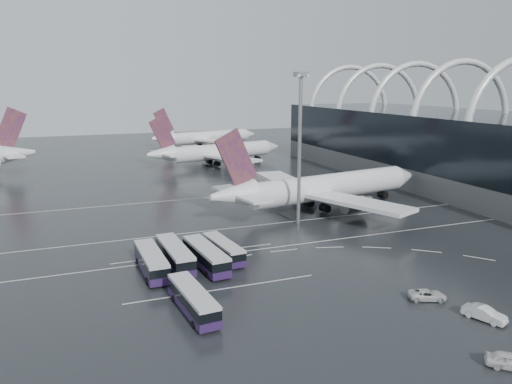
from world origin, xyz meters
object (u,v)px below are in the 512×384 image
object	(u,v)px
bus_row_near_a	(151,261)
bus_row_near_c	(206,256)
van_curve_b	(511,361)
gse_cart_belly_a	(345,200)
airliner_main	(321,188)
gse_cart_belly_e	(307,195)
airliner_gate_c	(204,138)
bus_row_near_d	(223,249)
airliner_gate_b	(215,152)
van_curve_c	(484,314)
bus_row_near_b	(175,255)
gse_cart_belly_b	(351,190)
gse_cart_belly_d	(368,199)
floodlight_mast	(300,130)
bus_row_far_a	(193,300)
van_curve_a	(427,295)

from	to	relation	value
bus_row_near_a	bus_row_near_c	xyz separation A→B (m)	(8.41, -0.77, 0.03)
van_curve_b	gse_cart_belly_a	world-z (taller)	van_curve_b
airliner_main	gse_cart_belly_e	xyz separation A→B (m)	(2.88, 12.38, -4.41)
airliner_gate_c	bus_row_near_d	xyz separation A→B (m)	(-35.09, -137.61, -2.91)
airliner_gate_b	van_curve_c	world-z (taller)	airliner_gate_b
bus_row_near_b	van_curve_c	distance (m)	44.95
bus_row_near_b	bus_row_near_c	world-z (taller)	bus_row_near_b
gse_cart_belly_b	gse_cart_belly_d	world-z (taller)	gse_cart_belly_b
airliner_gate_c	floodlight_mast	distance (m)	124.80
van_curve_b	van_curve_c	size ratio (longest dim) A/B	0.93
bus_row_near_b	bus_row_near_d	xyz separation A→B (m)	(8.18, 0.43, -0.24)
gse_cart_belly_a	van_curve_c	bearing A→B (deg)	-105.25
airliner_gate_b	bus_row_near_c	world-z (taller)	airliner_gate_b
bus_row_far_a	gse_cart_belly_d	bearing A→B (deg)	-56.32
bus_row_near_d	gse_cart_belly_a	xyz separation A→B (m)	(39.28, 26.32, -0.96)
van_curve_b	airliner_main	bearing A→B (deg)	30.08
floodlight_mast	gse_cart_belly_b	world-z (taller)	floodlight_mast
van_curve_a	bus_row_near_a	bearing A→B (deg)	77.72
gse_cart_belly_d	bus_row_near_b	bearing A→B (deg)	-153.61
airliner_gate_c	bus_row_near_d	world-z (taller)	airliner_gate_c
bus_row_near_b	gse_cart_belly_e	bearing A→B (deg)	-51.47
floodlight_mast	gse_cart_belly_b	size ratio (longest dim) A/B	13.69
van_curve_c	bus_row_near_b	bearing A→B (deg)	112.08
bus_row_near_d	gse_cart_belly_a	world-z (taller)	bus_row_near_d
bus_row_near_d	van_curve_c	bearing A→B (deg)	-150.55
bus_row_near_a	gse_cart_belly_e	world-z (taller)	bus_row_near_a
airliner_gate_b	gse_cart_belly_b	size ratio (longest dim) A/B	23.33
gse_cart_belly_e	floodlight_mast	bearing A→B (deg)	-121.13
bus_row_near_d	gse_cart_belly_d	bearing A→B (deg)	-66.13
gse_cart_belly_e	bus_row_near_b	bearing A→B (deg)	-139.29
bus_row_near_d	van_curve_c	world-z (taller)	bus_row_near_d
airliner_main	bus_row_near_b	world-z (taller)	airliner_main
airliner_gate_b	van_curve_b	size ratio (longest dim) A/B	10.72
gse_cart_belly_d	gse_cart_belly_b	bearing A→B (deg)	83.68
bus_row_far_a	van_curve_a	world-z (taller)	bus_row_far_a
bus_row_near_a	gse_cart_belly_b	world-z (taller)	bus_row_near_a
van_curve_b	gse_cart_belly_e	size ratio (longest dim) A/B	2.59
van_curve_a	gse_cart_belly_e	size ratio (longest dim) A/B	2.68
airliner_gate_b	gse_cart_belly_b	distance (m)	59.12
gse_cart_belly_a	floodlight_mast	bearing A→B (deg)	-147.31
floodlight_mast	gse_cart_belly_e	size ratio (longest dim) A/B	16.32
bus_row_far_a	bus_row_near_b	bearing A→B (deg)	-9.42
van_curve_b	gse_cart_belly_d	bearing A→B (deg)	19.05
bus_row_near_a	gse_cart_belly_e	distance (m)	59.03
van_curve_b	floodlight_mast	distance (m)	59.22
gse_cart_belly_b	gse_cart_belly_e	bearing A→B (deg)	-177.81
bus_row_near_c	airliner_gate_b	bearing A→B (deg)	-22.70
bus_row_near_d	floodlight_mast	world-z (taller)	floodlight_mast
airliner_gate_c	gse_cart_belly_e	xyz separation A→B (m)	(-1.58, -102.16, -4.04)
bus_row_near_c	van_curve_a	bearing A→B (deg)	-137.83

